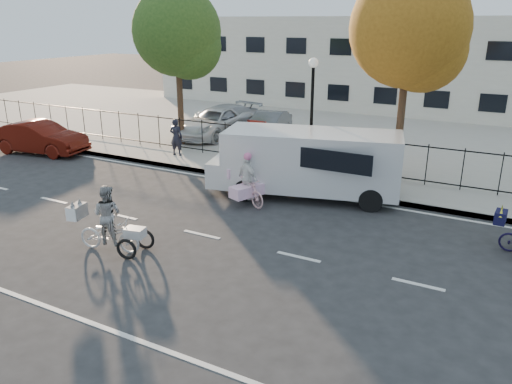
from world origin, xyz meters
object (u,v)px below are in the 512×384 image
Objects in this scene: unicorn_bike at (247,186)px; lot_car_a at (221,120)px; lamppost at (312,95)px; pedestrian at (176,137)px; zebra_trike at (109,226)px; lot_car_c at (268,126)px; white_van at (308,161)px; lot_car_b at (214,123)px; red_sedan at (40,138)px.

unicorn_bike is 0.37× the size of lot_car_a.
pedestrian is at bearing -176.01° from lamppost.
unicorn_bike is (1.50, 4.73, -0.04)m from zebra_trike.
lamppost is at bearing 175.04° from pedestrian.
white_van is at bearing -62.18° from lot_car_c.
lamppost is 0.64× the size of white_van.
white_van reaches higher than pedestrian.
pedestrian is at bearing 150.74° from white_van.
white_van is at bearing -36.19° from lot_car_b.
lot_car_c is (-2.00, 13.17, 0.10)m from zebra_trike.
white_van is 7.21m from pedestrian.
zebra_trike is 0.48× the size of red_sedan.
lot_car_c is (2.63, 0.86, -0.04)m from lot_car_b.
zebra_trike is 0.42× the size of lot_car_b.
red_sedan is 0.90× the size of lot_car_a.
red_sedan is (-11.57, 1.43, 0.07)m from unicorn_bike.
lot_car_a reaches higher than lot_car_c.
red_sedan is at bearing 11.12° from pedestrian.
lot_car_a is 0.71m from lot_car_b.
zebra_trike is at bearing -103.09° from lamppost.
unicorn_bike is at bearing -75.87° from lot_car_c.
zebra_trike is at bearing -89.77° from lot_car_c.
lamppost reaches higher than lot_car_c.
lamppost reaches higher than red_sedan.
lot_car_a reaches higher than red_sedan.
lot_car_c is (-3.50, 8.44, 0.14)m from unicorn_bike.
white_van is 1.38× the size of lot_car_a.
lamppost is 3.08m from white_van.
red_sedan is at bearing 167.25° from white_van.
lot_car_b is (5.43, 6.15, 0.12)m from red_sedan.
unicorn_bike is at bearing -29.58° from zebra_trike.
lamppost is 7.89m from lot_car_b.
lot_car_b is at bearing 8.67° from zebra_trike.
red_sedan is (-12.97, -0.32, -0.53)m from white_van.
red_sedan and lot_car_c have the same top height.
pedestrian reaches higher than lot_car_b.
lot_car_a is (-4.67, 13.01, 0.16)m from zebra_trike.
unicorn_bike is 0.26× the size of white_van.
lot_car_a is (-7.56, 6.53, -0.39)m from white_van.
unicorn_bike is 9.14m from lot_car_c.
lot_car_c is (2.66, 0.15, -0.06)m from lot_car_a.
red_sedan is at bearing 104.87° from unicorn_bike.
lot_car_b is at bearing 60.92° from unicorn_bike.
lot_car_c is at bearing 112.06° from white_van.
lot_car_b is 1.26× the size of lot_car_c.
zebra_trike is 0.43× the size of lot_car_a.
unicorn_bike is 0.45× the size of lot_car_c.
white_van reaches higher than red_sedan.
red_sedan is (-12.11, -2.62, -2.38)m from lamppost.
unicorn_bike is at bearing -42.79° from lot_car_a.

